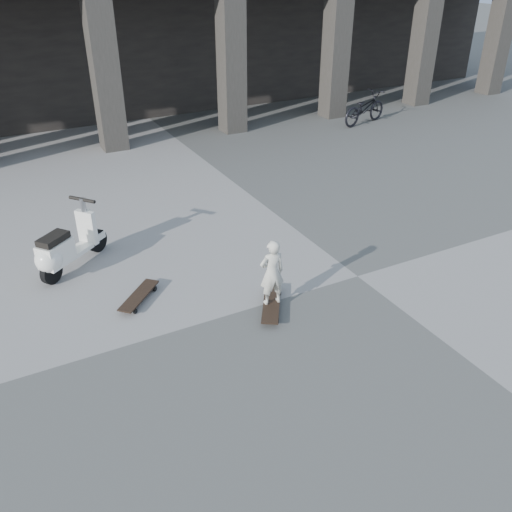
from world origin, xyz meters
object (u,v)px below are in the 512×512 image
longboard (272,303)px  skateboard_spare (139,296)px  scooter (62,250)px  child (272,273)px  bicycle (365,108)px

longboard → skateboard_spare: bearing=88.9°
longboard → scooter: scooter is taller
child → bicycle: 10.51m
scooter → bicycle: scooter is taller
child → scooter: 3.54m
skateboard_spare → bicycle: 11.11m
bicycle → child: bearing=120.4°
longboard → skateboard_spare: 2.03m
scooter → skateboard_spare: bearing=-97.0°
skateboard_spare → bicycle: size_ratio=0.45×
child → scooter: bearing=-39.1°
bicycle → longboard: bearing=120.4°
longboard → skateboard_spare: (-1.70, 1.12, 0.00)m
scooter → bicycle: (9.96, 4.97, 0.04)m
child → skateboard_spare: bearing=-28.2°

